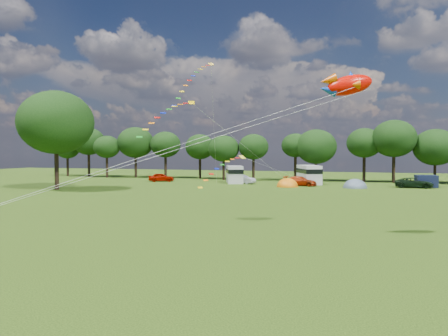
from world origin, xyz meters
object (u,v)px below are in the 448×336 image
(big_tree, at_px, (56,123))
(tent_orange, at_px, (287,187))
(car_b, at_px, (242,179))
(car_d, at_px, (414,183))
(campervan_c, at_px, (309,174))
(car_a, at_px, (161,177))
(car_c, at_px, (300,181))
(fish_kite, at_px, (345,85))
(campervan_b, at_px, (235,174))
(tent_greyblue, at_px, (355,188))

(big_tree, height_order, tent_orange, big_tree)
(car_b, bearing_deg, car_d, -76.97)
(campervan_c, bearing_deg, car_b, 81.77)
(car_a, distance_m, car_d, 39.48)
(tent_orange, bearing_deg, car_c, 54.94)
(tent_orange, xyz_separation_m, fish_kite, (9.24, -35.36, 9.19))
(big_tree, bearing_deg, car_d, 20.53)
(big_tree, distance_m, tent_orange, 33.36)
(campervan_b, bearing_deg, tent_greyblue, -122.53)
(car_a, distance_m, campervan_b, 12.78)
(campervan_c, bearing_deg, tent_orange, 137.52)
(tent_orange, height_order, tent_greyblue, tent_greyblue)
(car_d, relative_size, fish_kite, 1.50)
(big_tree, xyz_separation_m, tent_orange, (29.00, 13.82, -9.00))
(big_tree, distance_m, car_d, 50.17)
(big_tree, bearing_deg, campervan_c, 32.91)
(tent_greyblue, bearing_deg, car_c, 169.73)
(big_tree, xyz_separation_m, car_a, (6.86, 18.00, -8.29))
(tent_greyblue, bearing_deg, car_d, 18.89)
(car_b, relative_size, fish_kite, 1.18)
(car_b, height_order, car_c, car_b)
(big_tree, distance_m, fish_kite, 43.89)
(campervan_c, xyz_separation_m, tent_greyblue, (7.06, -5.65, -1.56))
(car_d, relative_size, campervan_b, 0.85)
(car_a, bearing_deg, car_c, -114.56)
(car_d, distance_m, campervan_c, 15.30)
(big_tree, distance_m, campervan_b, 28.12)
(campervan_c, bearing_deg, car_a, 72.82)
(campervan_b, height_order, tent_orange, campervan_b)
(tent_orange, bearing_deg, car_a, 169.29)
(car_a, xyz_separation_m, tent_greyblue, (31.54, -3.37, -0.71))
(car_b, relative_size, campervan_c, 0.63)
(big_tree, height_order, fish_kite, big_tree)
(campervan_b, bearing_deg, car_a, 72.83)
(car_a, bearing_deg, campervan_b, -106.71)
(big_tree, xyz_separation_m, car_d, (46.34, 17.35, -8.30))
(big_tree, bearing_deg, car_c, 27.71)
(car_b, relative_size, car_d, 0.78)
(car_c, height_order, tent_greyblue, car_c)
(fish_kite, bearing_deg, car_c, 82.95)
(fish_kite, bearing_deg, big_tree, 132.03)
(car_b, bearing_deg, tent_orange, -102.21)
(car_a, bearing_deg, car_b, -111.19)
(tent_orange, bearing_deg, car_b, 154.01)
(car_a, bearing_deg, tent_orange, -120.57)
(car_d, distance_m, campervan_b, 26.79)
(campervan_c, distance_m, tent_greyblue, 9.17)
(car_b, distance_m, car_c, 9.62)
(fish_kite, bearing_deg, car_a, 109.85)
(car_b, relative_size, car_c, 0.87)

